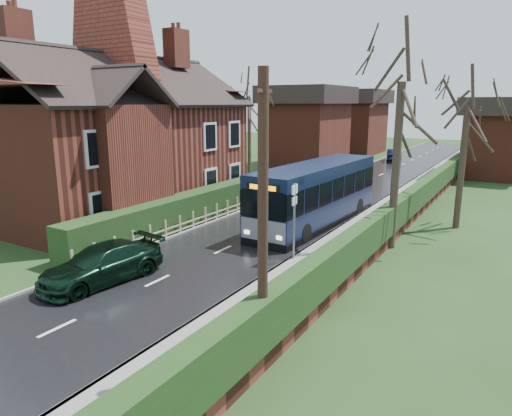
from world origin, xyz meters
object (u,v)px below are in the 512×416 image
Objects in this scene: bus at (316,195)px; car_green at (102,264)px; telegraph_pole at (263,226)px; car_silver at (290,192)px; bus_stop_sign at (294,211)px; brick_house at (119,135)px.

bus is 2.30× the size of car_green.
telegraph_pole reaches higher than car_green.
car_green is 8.10m from telegraph_pole.
telegraph_pole is (4.17, -12.72, 1.91)m from bus.
car_silver is 1.43× the size of bus_stop_sign.
bus_stop_sign is at bearing -12.03° from brick_house.
bus_stop_sign is 7.57m from telegraph_pole.
car_green is 0.66× the size of telegraph_pole.
bus_stop_sign reaches higher than bus.
car_green is (7.13, -7.77, -3.73)m from brick_house.
car_silver is at bearing 135.10° from bus.
brick_house is 3.26× the size of car_green.
bus_stop_sign is 0.46× the size of telegraph_pole.
brick_house is 2.14× the size of telegraph_pole.
bus_stop_sign is at bearing -62.87° from car_silver.
bus_stop_sign is (11.93, -2.54, -2.33)m from brick_house.
brick_house is at bearing 137.45° from telegraph_pole.
car_silver is 0.99× the size of car_green.
bus_stop_sign reaches higher than car_green.
telegraph_pole reaches higher than bus_stop_sign.
brick_house is at bearing -160.15° from bus.
telegraph_pole is (7.40, -1.74, 2.80)m from car_green.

